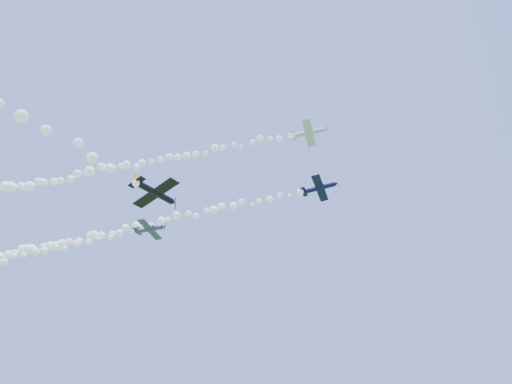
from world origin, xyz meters
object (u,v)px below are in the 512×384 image
at_px(plane_black, 155,193).
at_px(plane_white, 309,133).
at_px(plane_navy, 320,188).
at_px(plane_grey, 150,229).

bearing_deg(plane_black, plane_white, -32.24).
height_order(plane_white, plane_navy, plane_white).
height_order(plane_navy, plane_grey, plane_navy).
bearing_deg(plane_grey, plane_white, -6.71).
distance_m(plane_navy, plane_black, 31.88).
bearing_deg(plane_white, plane_black, -147.75).
bearing_deg(plane_black, plane_grey, 55.66).
bearing_deg(plane_navy, plane_grey, -170.98).
relative_size(plane_white, plane_black, 0.91).
relative_size(plane_grey, plane_black, 0.88).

